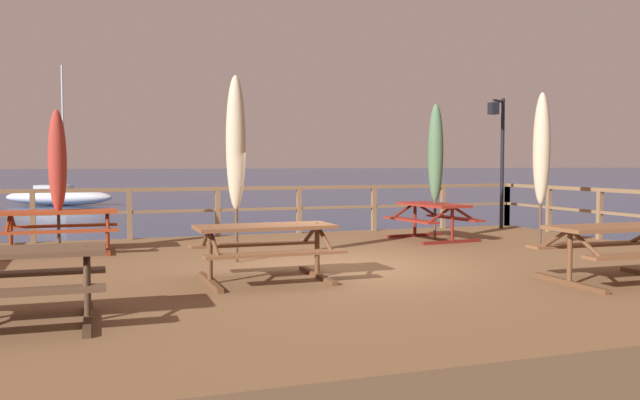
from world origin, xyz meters
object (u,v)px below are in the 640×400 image
(patio_umbrella_short_front, at_px, (57,162))
(patio_umbrella_short_mid, at_px, (542,149))
(picnic_table_mid_right, at_px, (60,222))
(lamp_post_hooked, at_px, (499,143))
(picnic_table_front_right, at_px, (265,240))
(sailboat_distant, at_px, (59,196))
(picnic_table_back_right, at_px, (617,241))
(patio_umbrella_tall_front, at_px, (436,154))
(picnic_table_back_left, at_px, (433,214))
(patio_umbrella_tall_back_right, at_px, (236,144))

(patio_umbrella_short_front, height_order, patio_umbrella_short_mid, patio_umbrella_short_mid)
(picnic_table_mid_right, relative_size, lamp_post_hooked, 0.62)
(picnic_table_front_right, bearing_deg, sailboat_distant, 97.22)
(picnic_table_mid_right, xyz_separation_m, patio_umbrella_short_front, (-0.02, 0.05, 1.07))
(picnic_table_mid_right, height_order, lamp_post_hooked, lamp_post_hooked)
(picnic_table_back_right, height_order, patio_umbrella_short_mid, patio_umbrella_short_mid)
(picnic_table_back_right, relative_size, lamp_post_hooked, 0.60)
(lamp_post_hooked, bearing_deg, patio_umbrella_short_mid, -112.21)
(patio_umbrella_tall_front, height_order, patio_umbrella_short_mid, patio_umbrella_short_mid)
(picnic_table_back_right, xyz_separation_m, patio_umbrella_short_mid, (1.34, 3.34, 1.31))
(patio_umbrella_short_front, xyz_separation_m, patio_umbrella_tall_front, (7.35, -0.49, 0.18))
(picnic_table_front_right, height_order, patio_umbrella_short_front, patio_umbrella_short_front)
(picnic_table_back_right, bearing_deg, picnic_table_back_left, 89.21)
(picnic_table_back_right, distance_m, patio_umbrella_tall_back_right, 5.82)
(patio_umbrella_short_front, distance_m, patio_umbrella_tall_back_right, 3.54)
(picnic_table_front_right, distance_m, lamp_post_hooked, 8.95)
(patio_umbrella_short_front, bearing_deg, sailboat_distant, 92.34)
(picnic_table_mid_right, distance_m, picnic_table_front_right, 4.80)
(patio_umbrella_tall_front, bearing_deg, picnic_table_mid_right, 176.57)
(patio_umbrella_tall_front, height_order, lamp_post_hooked, lamp_post_hooked)
(lamp_post_hooked, bearing_deg, patio_umbrella_tall_front, -148.94)
(picnic_table_front_right, xyz_separation_m, patio_umbrella_tall_back_right, (-0.01, 1.80, 1.36))
(picnic_table_front_right, distance_m, picnic_table_back_right, 4.77)
(picnic_table_back_left, bearing_deg, patio_umbrella_tall_front, -70.25)
(patio_umbrella_short_front, relative_size, lamp_post_hooked, 0.80)
(patio_umbrella_short_front, bearing_deg, lamp_post_hooked, 6.27)
(patio_umbrella_tall_back_right, relative_size, lamp_post_hooked, 0.94)
(picnic_table_back_left, xyz_separation_m, patio_umbrella_tall_back_right, (-4.56, -1.74, 1.37))
(picnic_table_mid_right, height_order, sailboat_distant, sailboat_distant)
(picnic_table_front_right, distance_m, picnic_table_back_left, 5.77)
(patio_umbrella_tall_front, bearing_deg, picnic_table_back_right, -91.03)
(patio_umbrella_tall_back_right, xyz_separation_m, sailboat_distant, (-3.86, 28.80, -2.13))
(picnic_table_mid_right, xyz_separation_m, picnic_table_back_left, (7.31, -0.38, -0.01))
(patio_umbrella_tall_back_right, bearing_deg, patio_umbrella_tall_front, 20.23)
(picnic_table_mid_right, height_order, patio_umbrella_short_front, patio_umbrella_short_front)
(patio_umbrella_short_mid, distance_m, sailboat_distant, 30.57)
(picnic_table_back_left, distance_m, patio_umbrella_tall_front, 1.26)
(picnic_table_front_right, bearing_deg, picnic_table_back_right, -20.30)
(patio_umbrella_tall_back_right, height_order, patio_umbrella_tall_front, patio_umbrella_tall_back_right)
(patio_umbrella_tall_back_right, xyz_separation_m, patio_umbrella_short_mid, (5.83, -0.12, -0.05))
(picnic_table_mid_right, distance_m, lamp_post_hooked, 10.15)
(picnic_table_mid_right, bearing_deg, patio_umbrella_tall_front, -3.43)
(lamp_post_hooked, xyz_separation_m, sailboat_distant, (-11.08, 25.53, -2.32))
(picnic_table_back_right, distance_m, sailboat_distant, 33.33)
(patio_umbrella_short_front, bearing_deg, picnic_table_back_right, -37.79)
(picnic_table_mid_right, xyz_separation_m, patio_umbrella_tall_back_right, (2.75, -2.13, 1.36))
(patio_umbrella_tall_front, relative_size, patio_umbrella_short_mid, 0.97)
(picnic_table_front_right, relative_size, sailboat_distant, 0.24)
(patio_umbrella_tall_front, xyz_separation_m, lamp_post_hooked, (2.63, 1.59, 0.30))
(patio_umbrella_tall_front, bearing_deg, picnic_table_back_left, 109.75)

